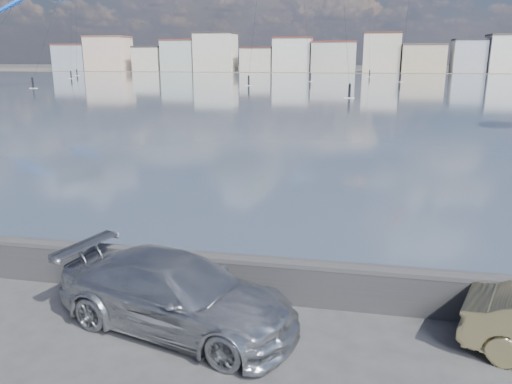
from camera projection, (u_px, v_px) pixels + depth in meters
ground at (160, 360)px, 9.18m from camera, size 700.00×700.00×0.00m
bay_water at (341, 86)px, 95.76m from camera, size 500.00×177.00×0.00m
far_shore_strip at (350, 71)px, 198.44m from camera, size 500.00×60.00×0.00m
seawall at (203, 271)px, 11.58m from camera, size 400.00×0.36×1.08m
far_buildings at (354, 55)px, 183.36m from camera, size 240.79×13.26×14.60m
car_silver at (177, 293)px, 10.13m from camera, size 5.53×3.36×1.50m
kitesurfer_5 at (14, 5)px, 84.40m from camera, size 7.97×14.23×16.66m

